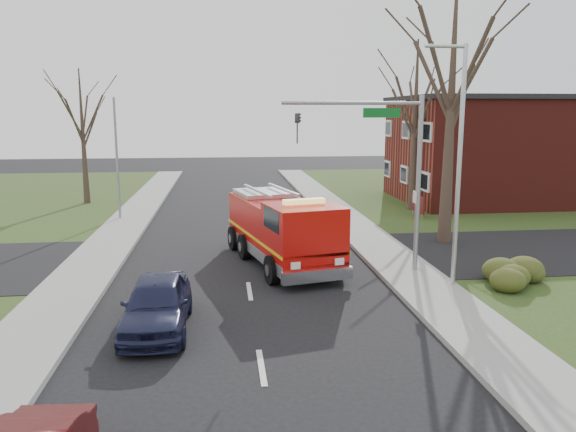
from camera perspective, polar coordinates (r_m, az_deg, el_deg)
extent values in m
plane|color=black|center=(19.85, -3.94, -7.64)|extent=(120.00, 120.00, 0.00)
cube|color=gray|center=(21.02, 13.31, -6.65)|extent=(2.40, 80.00, 0.15)
cube|color=gray|center=(20.52, -21.66, -7.55)|extent=(2.40, 80.00, 0.15)
cube|color=maroon|center=(41.94, 21.71, 6.11)|extent=(15.00, 10.00, 7.00)
cube|color=black|center=(41.86, 22.05, 11.02)|extent=(15.40, 10.40, 0.30)
cube|color=silver|center=(39.07, 11.74, 4.15)|extent=(0.12, 1.40, 1.20)
cube|color=#561414|center=(33.75, 13.06, 1.24)|extent=(0.12, 2.00, 1.00)
cylinder|color=gray|center=(33.08, 13.49, 0.25)|extent=(0.08, 0.08, 0.90)
cylinder|color=gray|center=(34.57, 12.58, 0.72)|extent=(0.08, 0.08, 0.90)
ellipsoid|color=#384017|center=(21.14, 21.49, -5.59)|extent=(2.80, 2.00, 0.90)
cone|color=#362A20|center=(26.92, 16.17, 9.73)|extent=(0.64, 0.64, 12.00)
cone|color=#362A20|center=(35.87, 12.76, 8.77)|extent=(0.56, 0.56, 10.50)
cone|color=#362A20|center=(39.94, -20.10, 7.47)|extent=(0.44, 0.44, 9.00)
cylinder|color=gray|center=(21.81, 13.08, 2.93)|extent=(0.18, 0.18, 6.80)
cylinder|color=gray|center=(20.90, 6.58, 11.33)|extent=(5.20, 0.14, 0.14)
cube|color=#0C591E|center=(21.17, 9.51, 10.30)|extent=(1.40, 0.06, 0.35)
imported|color=black|center=(20.53, 1.03, 10.44)|extent=(0.22, 0.18, 1.10)
cylinder|color=#B7BABF|center=(20.13, 16.97, 4.42)|extent=(0.16, 0.16, 8.40)
cylinder|color=#B7BABF|center=(19.88, 15.70, 16.27)|extent=(1.40, 0.12, 0.12)
cylinder|color=gray|center=(33.49, -16.98, 5.47)|extent=(0.14, 0.14, 7.00)
cube|color=#B50C08|center=(24.13, -1.59, -0.64)|extent=(3.62, 5.51, 2.05)
cube|color=#B50C08|center=(20.69, 1.62, -2.11)|extent=(3.04, 3.04, 2.34)
cube|color=#B7BABF|center=(23.23, -0.68, -3.17)|extent=(4.21, 7.99, 0.44)
cube|color=#E5B20C|center=(23.11, -0.68, -1.88)|extent=(4.22, 7.99, 0.12)
cube|color=black|center=(19.57, 2.78, -0.66)|extent=(2.20, 0.60, 0.83)
cube|color=#E5D866|center=(20.44, 1.64, 1.50)|extent=(1.60, 0.69, 0.18)
cylinder|color=black|center=(20.46, -1.62, -5.49)|extent=(0.58, 1.12, 1.07)
cylinder|color=black|center=(21.36, 4.88, -4.84)|extent=(0.58, 1.12, 1.07)
cylinder|color=black|center=(25.64, -5.51, -2.25)|extent=(0.58, 1.12, 1.07)
cylinder|color=black|center=(26.36, -0.16, -1.85)|extent=(0.58, 1.12, 1.07)
imported|color=#1B1E3D|center=(16.69, -13.18, -8.67)|extent=(1.86, 4.55, 1.54)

